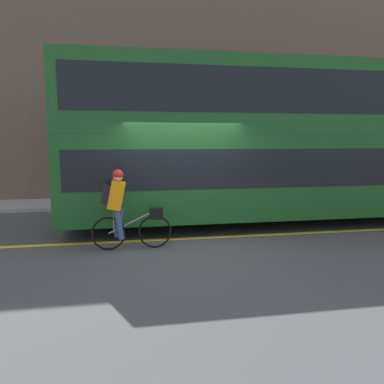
# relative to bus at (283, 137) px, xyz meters

# --- Properties ---
(ground_plane) EXTENTS (80.00, 80.00, 0.00)m
(ground_plane) POSITION_rel_bus_xyz_m (-2.71, -1.38, -2.20)
(ground_plane) COLOR #424244
(road_center_line) EXTENTS (50.00, 0.14, 0.01)m
(road_center_line) POSITION_rel_bus_xyz_m (-2.71, -1.13, -2.20)
(road_center_line) COLOR yellow
(road_center_line) RESTS_ON ground_plane
(sidewalk_curb) EXTENTS (60.00, 1.93, 0.10)m
(sidewalk_curb) POSITION_rel_bus_xyz_m (-2.71, 3.62, -2.15)
(sidewalk_curb) COLOR gray
(sidewalk_curb) RESTS_ON ground_plane
(building_facade) EXTENTS (60.00, 0.30, 9.35)m
(building_facade) POSITION_rel_bus_xyz_m (-2.71, 4.73, 2.47)
(building_facade) COLOR brown
(building_facade) RESTS_ON ground_plane
(bus) EXTENTS (10.84, 2.45, 3.97)m
(bus) POSITION_rel_bus_xyz_m (0.00, 0.00, 0.00)
(bus) COLOR black
(bus) RESTS_ON ground_plane
(cyclist_on_bike) EXTENTS (1.57, 0.32, 1.59)m
(cyclist_on_bike) POSITION_rel_bus_xyz_m (-4.00, -1.70, -1.34)
(cyclist_on_bike) COLOR black
(cyclist_on_bike) RESTS_ON ground_plane
(street_sign_post) EXTENTS (0.36, 0.09, 2.59)m
(street_sign_post) POSITION_rel_bus_xyz_m (-2.55, 3.52, -0.66)
(street_sign_post) COLOR #59595B
(street_sign_post) RESTS_ON sidewalk_curb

